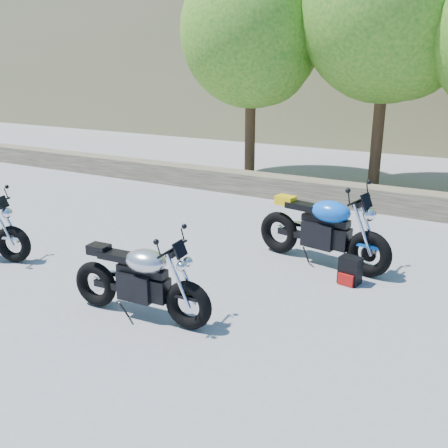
{
  "coord_description": "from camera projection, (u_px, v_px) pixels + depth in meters",
  "views": [
    {
      "loc": [
        3.59,
        -4.99,
        2.94
      ],
      "look_at": [
        0.2,
        1.0,
        0.75
      ],
      "focal_mm": 40.0,
      "sensor_mm": 36.0,
      "label": 1
    }
  ],
  "objects": [
    {
      "name": "ground",
      "position": [
        175.0,
        294.0,
        6.72
      ],
      "size": [
        90.0,
        90.0,
        0.0
      ],
      "primitive_type": "plane",
      "color": "gray",
      "rests_on": "ground"
    },
    {
      "name": "stone_wall",
      "position": [
        315.0,
        191.0,
        11.21
      ],
      "size": [
        22.0,
        0.55,
        0.5
      ],
      "primitive_type": "cube",
      "color": "#483B30",
      "rests_on": "ground"
    },
    {
      "name": "tree_decid_left",
      "position": [
        254.0,
        37.0,
        12.66
      ],
      "size": [
        3.67,
        3.67,
        5.62
      ],
      "color": "#382314",
      "rests_on": "ground"
    },
    {
      "name": "tree_decid_mid",
      "position": [
        393.0,
        15.0,
        11.32
      ],
      "size": [
        4.08,
        4.08,
        6.24
      ],
      "color": "#382314",
      "rests_on": "ground"
    },
    {
      "name": "silver_bike",
      "position": [
        140.0,
        281.0,
        5.98
      ],
      "size": [
        1.95,
        0.62,
        0.98
      ],
      "rotation": [
        0.0,
        0.0,
        0.07
      ],
      "color": "black",
      "rests_on": "ground"
    },
    {
      "name": "blue_bike",
      "position": [
        323.0,
        230.0,
        7.6
      ],
      "size": [
        2.24,
        0.73,
        1.13
      ],
      "rotation": [
        0.0,
        0.0,
        -0.17
      ],
      "color": "black",
      "rests_on": "ground"
    },
    {
      "name": "backpack",
      "position": [
        350.0,
        271.0,
        7.01
      ],
      "size": [
        0.32,
        0.29,
        0.39
      ],
      "rotation": [
        0.0,
        0.0,
        -0.17
      ],
      "color": "black",
      "rests_on": "ground"
    }
  ]
}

